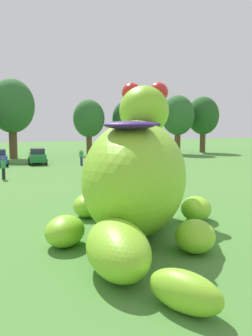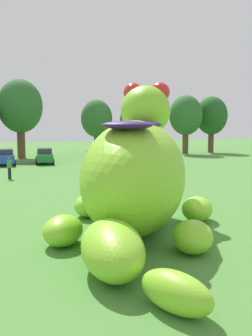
# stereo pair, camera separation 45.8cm
# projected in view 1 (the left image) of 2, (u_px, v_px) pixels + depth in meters

# --- Properties ---
(ground_plane) EXTENTS (160.00, 160.00, 0.00)m
(ground_plane) POSITION_uv_depth(u_px,v_px,m) (169.00, 229.00, 16.23)
(ground_plane) COLOR #4C8438
(giant_inflatable_creature) EXTENTS (8.56, 12.36, 6.35)m
(giant_inflatable_creature) POSITION_uv_depth(u_px,v_px,m) (136.00, 175.00, 15.54)
(giant_inflatable_creature) COLOR #8CD12D
(giant_inflatable_creature) RESTS_ON ground
(car_green) EXTENTS (2.37, 4.30, 1.72)m
(car_green) POSITION_uv_depth(u_px,v_px,m) (37.00, 156.00, 42.02)
(car_green) COLOR #1E7238
(car_green) RESTS_ON ground
(tree_centre) EXTENTS (5.56, 5.56, 9.87)m
(tree_centre) POSITION_uv_depth(u_px,v_px,m) (12.00, 107.00, 48.12)
(tree_centre) COLOR brown
(tree_centre) RESTS_ON ground
(tree_centre_right) EXTENTS (4.30, 4.30, 7.64)m
(tree_centre_right) POSITION_uv_depth(u_px,v_px,m) (89.00, 119.00, 53.26)
(tree_centre_right) COLOR brown
(tree_centre_right) RESTS_ON ground
(tree_mid_right) EXTENTS (4.29, 4.29, 7.61)m
(tree_mid_right) POSITION_uv_depth(u_px,v_px,m) (127.00, 119.00, 55.25)
(tree_mid_right) COLOR brown
(tree_mid_right) RESTS_ON ground
(tree_right) EXTENTS (4.71, 4.71, 8.36)m
(tree_right) POSITION_uv_depth(u_px,v_px,m) (178.00, 116.00, 55.42)
(tree_right) COLOR brown
(tree_right) RESTS_ON ground
(tree_far_right) EXTENTS (4.71, 4.71, 8.36)m
(tree_far_right) POSITION_uv_depth(u_px,v_px,m) (203.00, 116.00, 58.24)
(tree_far_right) COLOR brown
(tree_far_right) RESTS_ON ground
(spectator_near_inflatable) EXTENTS (0.38, 0.26, 1.71)m
(spectator_near_inflatable) POSITION_uv_depth(u_px,v_px,m) (81.00, 157.00, 40.52)
(spectator_near_inflatable) COLOR #2D334C
(spectator_near_inflatable) RESTS_ON ground
(spectator_mid_field) EXTENTS (0.38, 0.26, 1.71)m
(spectator_mid_field) POSITION_uv_depth(u_px,v_px,m) (3.00, 169.00, 30.42)
(spectator_mid_field) COLOR black
(spectator_mid_field) RESTS_ON ground
(spectator_by_cars) EXTENTS (0.38, 0.26, 1.71)m
(spectator_by_cars) POSITION_uv_depth(u_px,v_px,m) (160.00, 161.00, 36.42)
(spectator_by_cars) COLOR #726656
(spectator_by_cars) RESTS_ON ground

